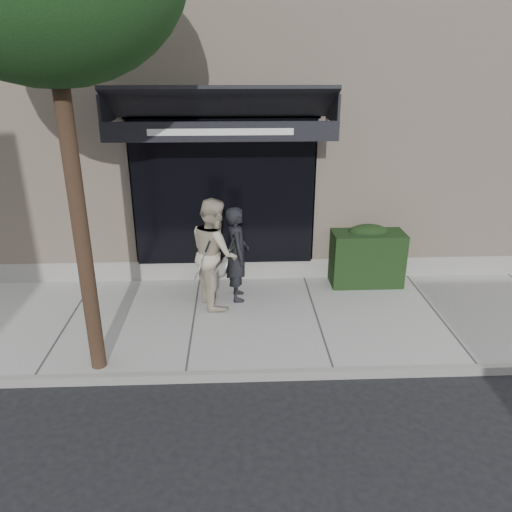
{
  "coord_description": "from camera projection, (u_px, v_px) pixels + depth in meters",
  "views": [
    {
      "loc": [
        -1.3,
        -7.18,
        4.06
      ],
      "look_at": [
        -0.96,
        0.6,
        0.94
      ],
      "focal_mm": 35.0,
      "sensor_mm": 36.0,
      "label": 1
    }
  ],
  "objects": [
    {
      "name": "pedestrian_front",
      "position": [
        237.0,
        254.0,
        8.46
      ],
      "size": [
        0.68,
        0.82,
        1.65
      ],
      "color": "black",
      "rests_on": "sidewalk"
    },
    {
      "name": "pedestrian_back",
      "position": [
        214.0,
        252.0,
        8.26
      ],
      "size": [
        0.94,
        1.07,
        1.85
      ],
      "color": "#BEB298",
      "rests_on": "sidewalk"
    },
    {
      "name": "building_facade",
      "position": [
        288.0,
        117.0,
        11.8
      ],
      "size": [
        14.3,
        8.04,
        5.64
      ],
      "color": "beige",
      "rests_on": "ground"
    },
    {
      "name": "hedge",
      "position": [
        366.0,
        255.0,
        9.18
      ],
      "size": [
        1.3,
        0.7,
        1.14
      ],
      "color": "black",
      "rests_on": "sidewalk"
    },
    {
      "name": "ground",
      "position": [
        316.0,
        322.0,
        8.22
      ],
      "size": [
        80.0,
        80.0,
        0.0
      ],
      "primitive_type": "plane",
      "color": "black",
      "rests_on": "ground"
    },
    {
      "name": "curb",
      "position": [
        334.0,
        373.0,
        6.76
      ],
      "size": [
        20.0,
        0.1,
        0.14
      ],
      "primitive_type": "cube",
      "color": "gray",
      "rests_on": "ground"
    },
    {
      "name": "sidewalk",
      "position": [
        316.0,
        318.0,
        8.2
      ],
      "size": [
        20.0,
        3.0,
        0.12
      ],
      "primitive_type": "cube",
      "color": "gray",
      "rests_on": "ground"
    }
  ]
}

